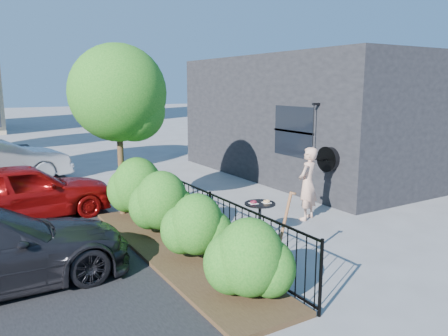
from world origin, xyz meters
TOP-DOWN VIEW (x-y plane):
  - ground at (0.00, 0.00)m, footprint 120.00×120.00m
  - shop_building at (5.50, 4.50)m, footprint 6.22×9.00m
  - fence at (-1.50, 0.00)m, footprint 0.05×6.05m
  - planting_bed at (-2.20, 0.00)m, footprint 1.30×6.00m
  - shrubs at (-2.10, 0.10)m, footprint 1.10×5.60m
  - patio_tree at (-2.24, 2.76)m, footprint 2.20×2.20m
  - cafe_table at (-0.47, -0.19)m, footprint 0.62×0.62m
  - woman at (1.30, 0.41)m, footprint 0.73×0.62m
  - shovel at (-1.26, -1.82)m, footprint 0.49×0.19m
  - car_red at (-4.34, 3.72)m, footprint 4.05×1.88m

SIDE VIEW (x-z plane):
  - ground at x=0.00m, z-range 0.00..0.00m
  - planting_bed at x=-2.20m, z-range 0.00..0.08m
  - cafe_table at x=-0.47m, z-range 0.12..0.95m
  - fence at x=-1.50m, z-range 0.01..1.11m
  - shovel at x=-1.26m, z-range -0.09..1.37m
  - car_red at x=-4.34m, z-range 0.00..1.34m
  - shrubs at x=-2.10m, z-range 0.08..1.32m
  - woman at x=1.30m, z-range 0.00..1.69m
  - shop_building at x=5.50m, z-range 0.00..4.00m
  - patio_tree at x=-2.24m, z-range 0.79..4.73m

